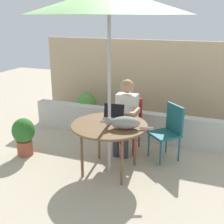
% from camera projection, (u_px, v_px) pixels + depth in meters
% --- Properties ---
extents(ground_plane, '(14.00, 14.00, 0.00)m').
position_uv_depth(ground_plane, '(110.00, 171.00, 4.35)').
color(ground_plane, '#BCAD93').
extents(fence_back, '(4.53, 0.08, 1.73)m').
position_uv_depth(fence_back, '(148.00, 84.00, 5.95)').
color(fence_back, tan).
rests_on(fence_back, ground).
extents(planter_wall_low, '(4.08, 0.20, 0.53)m').
position_uv_depth(planter_wall_low, '(136.00, 125.00, 5.40)').
color(planter_wall_low, beige).
rests_on(planter_wall_low, ground).
extents(patio_table, '(1.07, 1.07, 0.73)m').
position_uv_depth(patio_table, '(109.00, 128.00, 4.14)').
color(patio_table, brown).
rests_on(patio_table, ground).
extents(patio_umbrella, '(2.13, 2.13, 2.50)m').
position_uv_depth(patio_umbrella, '(109.00, 1.00, 3.62)').
color(patio_umbrella, '#B7B7BC').
rests_on(patio_umbrella, ground).
extents(chair_occupied, '(0.40, 0.40, 0.87)m').
position_uv_depth(chair_occupied, '(129.00, 120.00, 4.95)').
color(chair_occupied, maroon).
rests_on(chair_occupied, ground).
extents(chair_empty, '(0.57, 0.57, 0.87)m').
position_uv_depth(chair_empty, '(169.00, 128.00, 4.59)').
color(chair_empty, '#1E606B').
rests_on(chair_empty, ground).
extents(person_seated, '(0.48, 0.48, 1.21)m').
position_uv_depth(person_seated, '(126.00, 113.00, 4.76)').
color(person_seated, white).
rests_on(person_seated, ground).
extents(laptop, '(0.33, 0.28, 0.21)m').
position_uv_depth(laptop, '(113.00, 115.00, 4.30)').
color(laptop, silver).
rests_on(laptop, patio_table).
extents(cat, '(0.64, 0.30, 0.17)m').
position_uv_depth(cat, '(124.00, 123.00, 3.93)').
color(cat, gray).
rests_on(cat, patio_table).
extents(potted_plant_near_fence, '(0.36, 0.36, 0.62)m').
position_uv_depth(potted_plant_near_fence, '(24.00, 135.00, 4.74)').
color(potted_plant_near_fence, '#9E5138').
rests_on(potted_plant_near_fence, ground).
extents(potted_plant_by_chair, '(0.41, 0.41, 0.71)m').
position_uv_depth(potted_plant_by_chair, '(87.00, 109.00, 6.00)').
color(potted_plant_by_chair, '#595654').
rests_on(potted_plant_by_chair, ground).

